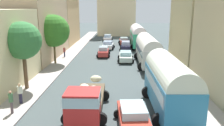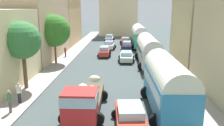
{
  "view_description": "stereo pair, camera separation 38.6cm",
  "coord_description": "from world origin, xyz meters",
  "px_view_note": "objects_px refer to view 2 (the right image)",
  "views": [
    {
      "loc": [
        0.85,
        -8.83,
        7.65
      ],
      "look_at": [
        0.0,
        17.32,
        1.23
      ],
      "focal_mm": 36.87,
      "sensor_mm": 36.0,
      "label": 1
    },
    {
      "loc": [
        1.24,
        -8.81,
        7.65
      ],
      "look_at": [
        0.0,
        17.32,
        1.23
      ],
      "focal_mm": 36.87,
      "sensor_mm": 36.0,
      "label": 2
    }
  ],
  "objects_px": {
    "car_0": "(104,51)",
    "pedestrian_1": "(9,100)",
    "car_1": "(109,45)",
    "car_2": "(109,38)",
    "pedestrian_0": "(19,92)",
    "parked_bus_0": "(167,83)",
    "car_6": "(125,41)",
    "car_5": "(127,46)",
    "parked_bus_2": "(139,35)",
    "pedestrian_2": "(65,51)",
    "car_4": "(126,56)",
    "car_3": "(130,117)",
    "cargo_truck_0": "(84,100)",
    "parked_bus_1": "(148,49)"
  },
  "relations": [
    {
      "from": "car_0",
      "to": "car_3",
      "type": "height_order",
      "value": "car_0"
    },
    {
      "from": "car_0",
      "to": "car_4",
      "type": "xyz_separation_m",
      "value": [
        3.41,
        -3.24,
        -0.05
      ]
    },
    {
      "from": "car_4",
      "to": "car_5",
      "type": "xyz_separation_m",
      "value": [
        0.22,
        8.56,
        0.08
      ]
    },
    {
      "from": "parked_bus_0",
      "to": "pedestrian_2",
      "type": "relative_size",
      "value": 4.7
    },
    {
      "from": "parked_bus_2",
      "to": "car_4",
      "type": "bearing_deg",
      "value": -102.14
    },
    {
      "from": "car_0",
      "to": "pedestrian_1",
      "type": "height_order",
      "value": "pedestrian_1"
    },
    {
      "from": "parked_bus_1",
      "to": "pedestrian_0",
      "type": "distance_m",
      "value": 17.97
    },
    {
      "from": "car_1",
      "to": "pedestrian_0",
      "type": "xyz_separation_m",
      "value": [
        -5.73,
        -25.1,
        0.27
      ]
    },
    {
      "from": "parked_bus_0",
      "to": "parked_bus_1",
      "type": "height_order",
      "value": "parked_bus_0"
    },
    {
      "from": "parked_bus_2",
      "to": "pedestrian_0",
      "type": "xyz_separation_m",
      "value": [
        -11.36,
        -27.65,
        -1.31
      ]
    },
    {
      "from": "parked_bus_0",
      "to": "parked_bus_1",
      "type": "xyz_separation_m",
      "value": [
        0.15,
        14.33,
        -0.11
      ]
    },
    {
      "from": "car_5",
      "to": "pedestrian_2",
      "type": "bearing_deg",
      "value": -145.44
    },
    {
      "from": "cargo_truck_0",
      "to": "car_2",
      "type": "distance_m",
      "value": 36.54
    },
    {
      "from": "car_0",
      "to": "car_6",
      "type": "bearing_deg",
      "value": 73.82
    },
    {
      "from": "parked_bus_1",
      "to": "car_3",
      "type": "distance_m",
      "value": 17.14
    },
    {
      "from": "parked_bus_0",
      "to": "car_4",
      "type": "height_order",
      "value": "parked_bus_0"
    },
    {
      "from": "parked_bus_0",
      "to": "car_0",
      "type": "height_order",
      "value": "parked_bus_0"
    },
    {
      "from": "car_5",
      "to": "pedestrian_1",
      "type": "height_order",
      "value": "pedestrian_1"
    },
    {
      "from": "car_4",
      "to": "car_1",
      "type": "bearing_deg",
      "value": 107.4
    },
    {
      "from": "parked_bus_2",
      "to": "pedestrian_1",
      "type": "distance_m",
      "value": 31.5
    },
    {
      "from": "car_0",
      "to": "pedestrian_1",
      "type": "xyz_separation_m",
      "value": [
        -5.23,
        -20.47,
        0.29
      ]
    },
    {
      "from": "car_6",
      "to": "pedestrian_1",
      "type": "xyz_separation_m",
      "value": [
        -8.67,
        -32.3,
        0.32
      ]
    },
    {
      "from": "parked_bus_0",
      "to": "car_4",
      "type": "relative_size",
      "value": 1.87
    },
    {
      "from": "cargo_truck_0",
      "to": "car_2",
      "type": "xyz_separation_m",
      "value": [
        -0.35,
        36.53,
        -0.5
      ]
    },
    {
      "from": "pedestrian_0",
      "to": "pedestrian_1",
      "type": "distance_m",
      "value": 1.75
    },
    {
      "from": "car_4",
      "to": "pedestrian_1",
      "type": "relative_size",
      "value": 2.38
    },
    {
      "from": "cargo_truck_0",
      "to": "pedestrian_2",
      "type": "relative_size",
      "value": 3.94
    },
    {
      "from": "car_5",
      "to": "car_6",
      "type": "height_order",
      "value": "car_5"
    },
    {
      "from": "car_1",
      "to": "pedestrian_1",
      "type": "height_order",
      "value": "pedestrian_1"
    },
    {
      "from": "parked_bus_0",
      "to": "car_6",
      "type": "relative_size",
      "value": 1.93
    },
    {
      "from": "car_3",
      "to": "parked_bus_2",
      "type": "bearing_deg",
      "value": 85.17
    },
    {
      "from": "parked_bus_2",
      "to": "cargo_truck_0",
      "type": "height_order",
      "value": "parked_bus_2"
    },
    {
      "from": "cargo_truck_0",
      "to": "pedestrian_2",
      "type": "bearing_deg",
      "value": 107.54
    },
    {
      "from": "parked_bus_2",
      "to": "car_0",
      "type": "xyz_separation_m",
      "value": [
        -6.03,
        -8.93,
        -1.55
      ]
    },
    {
      "from": "car_3",
      "to": "pedestrian_1",
      "type": "height_order",
      "value": "pedestrian_1"
    },
    {
      "from": "car_0",
      "to": "pedestrian_0",
      "type": "xyz_separation_m",
      "value": [
        -5.33,
        -18.72,
        0.24
      ]
    },
    {
      "from": "parked_bus_2",
      "to": "car_4",
      "type": "distance_m",
      "value": 12.54
    },
    {
      "from": "car_5",
      "to": "pedestrian_1",
      "type": "bearing_deg",
      "value": -108.99
    },
    {
      "from": "car_1",
      "to": "pedestrian_1",
      "type": "bearing_deg",
      "value": -101.86
    },
    {
      "from": "parked_bus_2",
      "to": "car_5",
      "type": "xyz_separation_m",
      "value": [
        -2.39,
        -3.61,
        -1.52
      ]
    },
    {
      "from": "car_1",
      "to": "car_2",
      "type": "relative_size",
      "value": 0.96
    },
    {
      "from": "car_1",
      "to": "car_2",
      "type": "xyz_separation_m",
      "value": [
        -0.54,
        9.56,
        0.03
      ]
    },
    {
      "from": "parked_bus_0",
      "to": "parked_bus_2",
      "type": "xyz_separation_m",
      "value": [
        -0.16,
        28.34,
        0.08
      ]
    },
    {
      "from": "car_1",
      "to": "pedestrian_2",
      "type": "relative_size",
      "value": 2.21
    },
    {
      "from": "car_1",
      "to": "pedestrian_1",
      "type": "xyz_separation_m",
      "value": [
        -5.64,
        -26.84,
        0.32
      ]
    },
    {
      "from": "car_2",
      "to": "car_1",
      "type": "bearing_deg",
      "value": -86.75
    },
    {
      "from": "car_0",
      "to": "parked_bus_2",
      "type": "bearing_deg",
      "value": 55.96
    },
    {
      "from": "parked_bus_2",
      "to": "pedestrian_0",
      "type": "relative_size",
      "value": 5.56
    },
    {
      "from": "car_1",
      "to": "pedestrian_0",
      "type": "bearing_deg",
      "value": -102.86
    },
    {
      "from": "parked_bus_1",
      "to": "car_3",
      "type": "bearing_deg",
      "value": -99.82
    }
  ]
}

